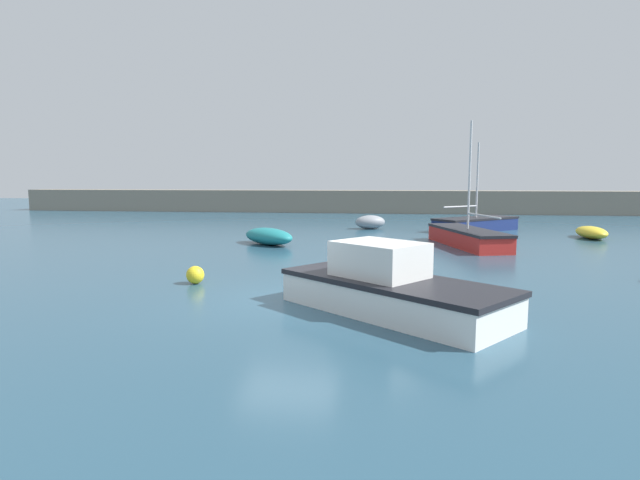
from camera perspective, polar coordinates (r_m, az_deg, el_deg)
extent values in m
cube|color=#284C60|center=(12.87, -3.67, -7.23)|extent=(120.00, 120.00, 0.20)
cube|color=gray|center=(45.84, 4.68, 4.42)|extent=(64.53, 2.70, 2.02)
cube|color=white|center=(11.62, 8.28, -6.62)|extent=(5.48, 4.99, 0.68)
cube|color=black|center=(11.54, 8.32, -4.69)|extent=(5.59, 5.09, 0.12)
cube|color=silver|center=(11.71, 6.81, -2.48)|extent=(2.46, 2.39, 0.93)
ellipsoid|color=yellow|center=(29.36, 28.60, 0.77)|extent=(1.29, 2.77, 0.62)
ellipsoid|color=teal|center=(23.49, -5.91, 0.43)|extent=(3.31, 3.11, 0.77)
cube|color=navy|center=(30.93, 17.36, 1.64)|extent=(5.35, 4.97, 0.68)
cube|color=black|center=(30.90, 17.39, 2.37)|extent=(5.46, 5.07, 0.12)
cylinder|color=silver|center=(30.82, 17.54, 6.42)|extent=(0.11, 0.11, 4.48)
cylinder|color=silver|center=(29.82, 15.76, 3.70)|extent=(2.12, 1.85, 0.09)
ellipsoid|color=gray|center=(30.80, 5.75, 2.05)|extent=(2.12, 1.66, 0.84)
cube|color=red|center=(23.77, 16.49, 0.14)|extent=(3.07, 5.98, 0.68)
cube|color=black|center=(23.73, 16.52, 1.10)|extent=(3.13, 6.10, 0.12)
cylinder|color=silver|center=(23.61, 16.72, 6.94)|extent=(0.10, 0.10, 4.95)
cylinder|color=silver|center=(22.32, 18.16, 2.67)|extent=(0.88, 2.90, 0.08)
sphere|color=yellow|center=(15.10, -14.07, -3.89)|extent=(0.53, 0.53, 0.53)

